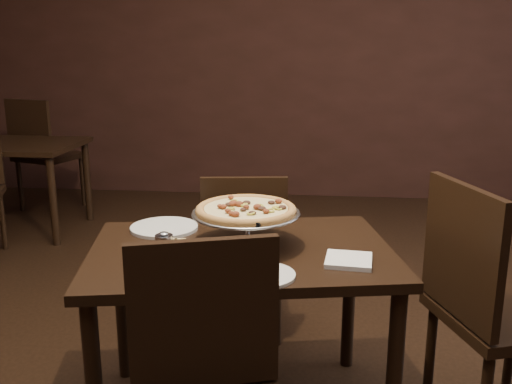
# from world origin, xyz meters

# --- Properties ---
(room) EXTENTS (6.04, 7.04, 2.84)m
(room) POSITION_xyz_m (0.06, 0.03, 1.40)
(room) COLOR black
(room) RESTS_ON ground
(dining_table) EXTENTS (1.23, 0.94, 0.69)m
(dining_table) POSITION_xyz_m (-0.08, 0.04, 0.60)
(dining_table) COLOR black
(dining_table) RESTS_ON ground
(background_table) EXTENTS (1.12, 0.75, 0.70)m
(background_table) POSITION_xyz_m (-2.20, 2.18, 0.61)
(background_table) COLOR black
(background_table) RESTS_ON ground
(pizza_stand) EXTENTS (0.40, 0.40, 0.17)m
(pizza_stand) POSITION_xyz_m (-0.07, 0.08, 0.83)
(pizza_stand) COLOR silver
(pizza_stand) RESTS_ON dining_table
(parmesan_shaker) EXTENTS (0.06, 0.06, 0.11)m
(parmesan_shaker) POSITION_xyz_m (-0.33, -0.12, 0.75)
(parmesan_shaker) COLOR beige
(parmesan_shaker) RESTS_ON dining_table
(pepper_flake_shaker) EXTENTS (0.06, 0.06, 0.11)m
(pepper_flake_shaker) POSITION_xyz_m (-0.08, -0.20, 0.74)
(pepper_flake_shaker) COLOR maroon
(pepper_flake_shaker) RESTS_ON dining_table
(packet_caddy) EXTENTS (0.10, 0.10, 0.08)m
(packet_caddy) POSITION_xyz_m (-0.29, -0.11, 0.73)
(packet_caddy) COLOR black
(packet_caddy) RESTS_ON dining_table
(napkin_stack) EXTENTS (0.17, 0.17, 0.02)m
(napkin_stack) POSITION_xyz_m (0.31, -0.07, 0.70)
(napkin_stack) COLOR white
(napkin_stack) RESTS_ON dining_table
(plate_left) EXTENTS (0.27, 0.27, 0.01)m
(plate_left) POSITION_xyz_m (-0.42, 0.23, 0.70)
(plate_left) COLOR white
(plate_left) RESTS_ON dining_table
(plate_near) EXTENTS (0.22, 0.22, 0.01)m
(plate_near) POSITION_xyz_m (0.02, -0.22, 0.70)
(plate_near) COLOR white
(plate_near) RESTS_ON dining_table
(serving_spatula) EXTENTS (0.14, 0.14, 0.02)m
(serving_spatula) POSITION_xyz_m (0.01, -0.05, 0.83)
(serving_spatula) COLOR silver
(serving_spatula) RESTS_ON pizza_stand
(chair_far) EXTENTS (0.44, 0.44, 0.85)m
(chair_far) POSITION_xyz_m (-0.15, 0.66, 0.46)
(chair_far) COLOR black
(chair_far) RESTS_ON ground
(chair_side) EXTENTS (0.57, 0.57, 0.97)m
(chair_side) POSITION_xyz_m (0.82, 0.03, 0.53)
(chair_side) COLOR black
(chair_side) RESTS_ON ground
(bg_chair_far) EXTENTS (0.58, 0.58, 0.99)m
(bg_chair_far) POSITION_xyz_m (-2.18, 2.73, 0.54)
(bg_chair_far) COLOR black
(bg_chair_far) RESTS_ON ground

